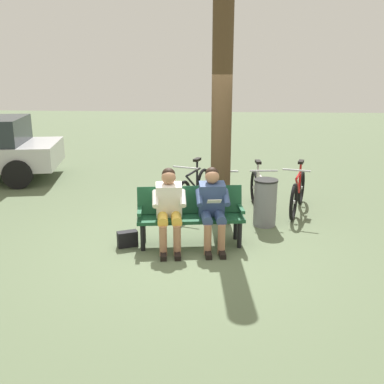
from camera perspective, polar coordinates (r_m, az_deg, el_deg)
The scene contains 11 objects.
ground_plane at distance 6.74m, azimuth -0.32°, elevation -7.03°, with size 40.00×40.00×0.00m, color #566647.
bench at distance 6.71m, azimuth -0.22°, elevation -2.52°, with size 1.65×0.70×0.87m.
person_reading at distance 6.53m, azimuth 2.66°, elevation -1.59°, with size 0.53×0.80×1.20m.
person_companion at distance 6.49m, azimuth -2.96°, elevation -1.72°, with size 0.53×0.80×1.20m.
handbag at distance 6.77m, azimuth -8.32°, elevation -6.01°, with size 0.30×0.14×0.24m, color black.
tree_trunk at distance 7.43m, azimuth 3.86°, elevation 11.11°, with size 0.34×0.34×4.01m, color #4C3823.
litter_bin at distance 7.58m, azimuth 9.41°, elevation -1.34°, with size 0.40×0.40×0.81m.
bicycle_orange at distance 8.43m, azimuth 13.48°, elevation -0.10°, with size 0.63×1.62×0.94m.
bicycle_red at distance 8.28m, azimuth 8.59°, elevation -0.14°, with size 0.48×1.68×0.94m.
bicycle_purple at distance 8.17m, azimuth 3.96°, elevation -0.21°, with size 0.48×1.68×0.94m.
bicycle_silver at distance 8.40m, azimuth 0.23°, elevation 0.29°, with size 0.65×1.61×0.94m.
Camera 1 is at (-0.44, 6.18, 2.65)m, focal length 41.34 mm.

